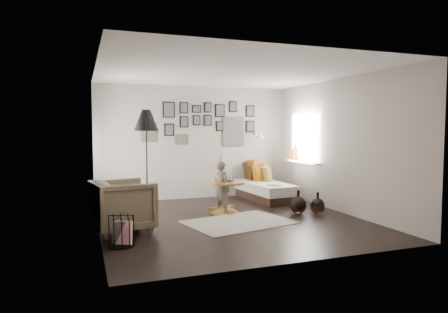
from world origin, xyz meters
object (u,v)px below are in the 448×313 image
object	(u,v)px
vase	(221,173)
magazine_basket	(121,231)
demijohn_large	(298,205)
daybed	(263,187)
child	(222,187)
demijohn_small	(318,206)
armchair	(123,206)
pedestal_table	(225,198)
floor_lamp	(146,124)

from	to	relation	value
vase	magazine_basket	size ratio (longest dim) A/B	1.23
vase	demijohn_large	bearing A→B (deg)	-26.55
vase	magazine_basket	xyz separation A→B (m)	(-2.03, -1.66, -0.56)
daybed	magazine_basket	size ratio (longest dim) A/B	4.23
demijohn_large	child	bearing A→B (deg)	157.52
vase	daybed	world-z (taller)	vase
demijohn_small	child	xyz separation A→B (m)	(-1.69, 0.68, 0.35)
vase	child	bearing A→B (deg)	-96.51
armchair	demijohn_large	size ratio (longest dim) A/B	1.95
daybed	demijohn_large	xyz separation A→B (m)	(-0.07, -1.70, -0.10)
armchair	demijohn_large	bearing A→B (deg)	-97.60
vase	child	distance (m)	0.28
pedestal_table	demijohn_small	distance (m)	1.78
daybed	child	xyz separation A→B (m)	(-1.42, -1.15, 0.23)
daybed	armchair	size ratio (longest dim) A/B	2.07
floor_lamp	demijohn_large	xyz separation A→B (m)	(2.70, -0.98, -1.53)
daybed	child	distance (m)	1.84
magazine_basket	child	xyz separation A→B (m)	(2.02, 1.55, 0.29)
vase	floor_lamp	world-z (taller)	floor_lamp
floor_lamp	child	size ratio (longest dim) A/B	1.96
vase	demijohn_small	size ratio (longest dim) A/B	1.30
child	vase	bearing A→B (deg)	-32.96
daybed	magazine_basket	bearing A→B (deg)	-145.89
floor_lamp	magazine_basket	xyz separation A→B (m)	(-0.66, -1.97, -1.49)
demijohn_small	demijohn_large	bearing A→B (deg)	161.08
pedestal_table	demijohn_large	xyz separation A→B (m)	(1.25, -0.65, -0.10)
pedestal_table	armchair	bearing A→B (deg)	-157.99
floor_lamp	magazine_basket	distance (m)	2.56
daybed	armchair	distance (m)	3.82
demijohn_large	daybed	bearing A→B (deg)	87.59
armchair	magazine_basket	bearing A→B (deg)	162.45
daybed	demijohn_small	xyz separation A→B (m)	(0.28, -1.82, -0.12)
vase	demijohn_large	size ratio (longest dim) A/B	1.18
pedestal_table	demijohn_large	size ratio (longest dim) A/B	1.65
demijohn_large	demijohn_small	xyz separation A→B (m)	(0.35, -0.12, -0.02)
armchair	child	bearing A→B (deg)	-79.84
demijohn_small	child	bearing A→B (deg)	158.24
armchair	demijohn_small	bearing A→B (deg)	-99.78
daybed	child	world-z (taller)	child
demijohn_small	child	world-z (taller)	child
floor_lamp	demijohn_small	distance (m)	3.59
armchair	demijohn_large	world-z (taller)	armchair
child	armchair	bearing A→B (deg)	84.21
demijohn_small	child	distance (m)	1.86
vase	demijohn_small	distance (m)	1.95
armchair	daybed	bearing A→B (deg)	-71.18
daybed	demijohn_small	world-z (taller)	daybed
floor_lamp	child	bearing A→B (deg)	-17.48
floor_lamp	magazine_basket	bearing A→B (deg)	-108.56
pedestal_table	floor_lamp	world-z (taller)	floor_lamp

